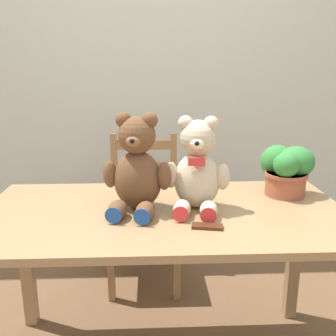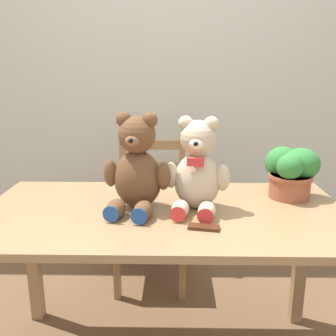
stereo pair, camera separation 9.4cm
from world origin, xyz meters
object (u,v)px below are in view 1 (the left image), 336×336
at_px(wooden_chair_behind, 144,213).
at_px(teddy_bear_left, 137,169).
at_px(potted_plant, 286,169).
at_px(chocolate_bar, 207,226).
at_px(teddy_bear_right, 197,170).

xyz_separation_m(wooden_chair_behind, teddy_bear_left, (-0.01, -0.76, 0.50)).
bearing_deg(potted_plant, chocolate_bar, -138.50).
distance_m(wooden_chair_behind, chocolate_bar, 1.05).
relative_size(teddy_bear_right, chocolate_bar, 3.39).
relative_size(wooden_chair_behind, chocolate_bar, 8.22).
height_order(teddy_bear_right, potted_plant, teddy_bear_right).
relative_size(teddy_bear_left, potted_plant, 1.66).
bearing_deg(teddy_bear_left, chocolate_bar, 152.65).
xyz_separation_m(teddy_bear_left, teddy_bear_right, (0.25, 0.00, -0.01)).
height_order(teddy_bear_left, potted_plant, teddy_bear_left).
bearing_deg(wooden_chair_behind, teddy_bear_right, 107.32).
relative_size(wooden_chair_behind, potted_plant, 3.86).
bearing_deg(teddy_bear_right, chocolate_bar, 104.14).
relative_size(potted_plant, chocolate_bar, 2.13).
distance_m(wooden_chair_behind, teddy_bear_right, 0.93).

